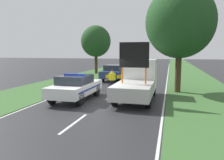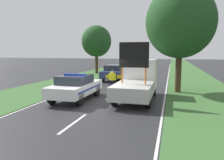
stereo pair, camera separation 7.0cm
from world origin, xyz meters
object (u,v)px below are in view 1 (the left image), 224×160
at_px(work_truck, 138,80).
at_px(police_car, 76,87).
at_px(pedestrian_civilian, 125,79).
at_px(queued_car_sedan_silver, 128,68).
at_px(road_barrier, 122,78).
at_px(traffic_cone_centre_front, 91,83).
at_px(queued_car_hatch_blue, 114,72).
at_px(police_officer, 112,78).
at_px(roadside_tree_near_left, 96,41).
at_px(traffic_cone_near_police, 112,91).
at_px(roadside_tree_near_right, 180,22).
at_px(traffic_cone_near_truck, 89,88).

bearing_deg(work_truck, police_car, 22.83).
xyz_separation_m(pedestrian_civilian, queued_car_sedan_silver, (-2.38, 13.39, -0.14)).
height_order(road_barrier, traffic_cone_centre_front, road_barrier).
bearing_deg(queued_car_hatch_blue, pedestrian_civilian, 111.47).
relative_size(pedestrian_civilian, queued_car_sedan_silver, 0.35).
bearing_deg(police_officer, roadside_tree_near_left, -51.86).
distance_m(police_car, road_barrier, 4.73).
height_order(police_car, traffic_cone_near_police, police_car).
xyz_separation_m(work_truck, roadside_tree_near_right, (2.50, 2.76, 3.81)).
distance_m(traffic_cone_centre_front, queued_car_sedan_silver, 11.46).
xyz_separation_m(traffic_cone_near_truck, roadside_tree_near_left, (-3.98, 13.12, 3.98)).
distance_m(traffic_cone_near_truck, roadside_tree_near_right, 7.92).
relative_size(police_car, road_barrier, 1.69).
relative_size(traffic_cone_near_truck, queued_car_hatch_blue, 0.13).
xyz_separation_m(road_barrier, traffic_cone_centre_front, (-2.98, 1.12, -0.62)).
bearing_deg(traffic_cone_near_truck, queued_car_hatch_blue, 89.44).
height_order(traffic_cone_near_police, roadside_tree_near_left, roadside_tree_near_left).
relative_size(work_truck, queued_car_hatch_blue, 1.15).
xyz_separation_m(traffic_cone_centre_front, roadside_tree_near_right, (7.08, -1.28, 4.66)).
bearing_deg(road_barrier, pedestrian_civilian, -63.63).
distance_m(traffic_cone_near_truck, roadside_tree_near_left, 14.27).
bearing_deg(roadside_tree_near_left, work_truck, -61.69).
height_order(police_car, pedestrian_civilian, police_car).
height_order(police_officer, pedestrian_civilian, pedestrian_civilian).
bearing_deg(traffic_cone_near_truck, police_officer, 37.00).
distance_m(work_truck, queued_car_sedan_silver, 15.86).
bearing_deg(queued_car_sedan_silver, roadside_tree_near_left, 15.46).
bearing_deg(work_truck, roadside_tree_near_right, -130.67).
distance_m(police_officer, queued_car_sedan_silver, 13.22).
bearing_deg(police_car, road_barrier, 61.35).
bearing_deg(police_car, roadside_tree_near_left, 100.55).
distance_m(work_truck, traffic_cone_near_truck, 4.01).
xyz_separation_m(work_truck, traffic_cone_near_truck, (-3.73, 1.19, -0.83)).
height_order(police_officer, traffic_cone_near_truck, police_officer).
xyz_separation_m(police_officer, pedestrian_civilian, (1.05, -0.24, -0.01)).
xyz_separation_m(work_truck, road_barrier, (-1.61, 2.91, -0.23)).
relative_size(traffic_cone_near_police, roadside_tree_near_left, 0.09).
xyz_separation_m(traffic_cone_near_truck, roadside_tree_near_right, (6.23, 1.57, 4.64)).
distance_m(road_barrier, pedestrian_civilian, 0.95).
bearing_deg(traffic_cone_centre_front, police_car, -79.31).
relative_size(police_car, pedestrian_civilian, 2.89).
bearing_deg(roadside_tree_near_right, pedestrian_civilian, -169.27).
bearing_deg(queued_car_sedan_silver, police_officer, 95.80).
bearing_deg(roadside_tree_near_left, pedestrian_civilian, -62.10).
xyz_separation_m(work_truck, traffic_cone_near_police, (-1.85, 0.75, -0.86)).
distance_m(work_truck, queued_car_hatch_blue, 9.05).
xyz_separation_m(police_officer, roadside_tree_near_right, (4.76, 0.46, 4.01)).
bearing_deg(traffic_cone_centre_front, queued_car_sedan_silver, 85.08).
height_order(road_barrier, roadside_tree_near_left, roadside_tree_near_left).
bearing_deg(pedestrian_civilian, work_truck, -72.01).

